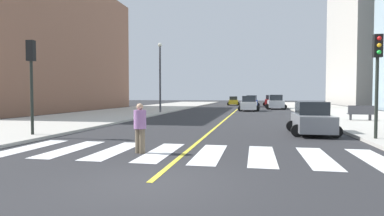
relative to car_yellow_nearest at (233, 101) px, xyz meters
name	(u,v)px	position (x,y,z in m)	size (l,w,h in m)	color
ground_plane	(149,183)	(1.70, -56.78, -0.82)	(220.00, 220.00, 0.00)	#28282B
sidewalk_kerb_east	(383,121)	(13.90, -36.78, -0.74)	(10.00, 120.00, 0.15)	#B2ADA3
sidewalk_kerb_west	(92,117)	(-10.50, -36.78, -0.74)	(10.00, 120.00, 0.15)	#B2ADA3
crosswalk_paint	(185,153)	(1.70, -52.78, -0.81)	(13.50, 4.00, 0.01)	silver
lane_divider_paint	(238,109)	(1.70, -16.78, -0.81)	(0.16, 80.00, 0.01)	yellow
low_rise_brick_west	(23,45)	(-25.39, -26.70, 7.69)	(16.00, 32.00, 17.00)	brown
car_yellow_nearest	(233,101)	(0.00, 0.00, 0.00)	(2.55, 3.98, 1.75)	gold
car_gray_second	(312,119)	(7.12, -46.14, -0.01)	(2.42, 3.87, 1.73)	slate
car_blue_third	(251,101)	(3.55, -7.44, 0.11)	(2.82, 4.46, 1.98)	#2D479E
car_white_fourth	(249,104)	(3.41, -21.90, 0.09)	(2.75, 4.35, 1.93)	silver
car_silver_fifth	(276,102)	(7.07, -15.84, 0.15)	(2.94, 4.67, 2.07)	#B7B7BC
car_red_sixth	(271,101)	(7.01, -2.65, 0.13)	(2.96, 4.61, 2.02)	red
traffic_light_near_corner	(377,65)	(9.44, -48.45, 2.57)	(0.36, 0.41, 4.60)	black
traffic_light_far_corner	(31,68)	(-6.54, -50.03, 2.56)	(0.36, 0.41, 4.58)	black
park_bench	(360,113)	(12.05, -37.42, -0.13)	(1.84, 0.72, 1.12)	#47474C
pedestrian_crossing	(140,126)	(0.12, -53.09, 0.17)	(0.44, 0.44, 1.79)	brown
street_lamp	(160,72)	(-6.10, -29.68, 3.81)	(0.44, 0.44, 7.60)	#38383D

